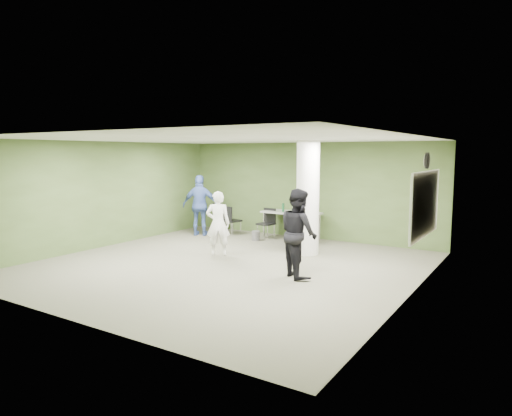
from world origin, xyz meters
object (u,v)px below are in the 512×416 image
Objects in this scene: chair_back_left at (220,215)px; man_blue at (200,205)px; folding_table at (291,214)px; man_black at (299,233)px; woman_white at (218,223)px.

chair_back_left is 1.06m from man_blue.
man_blue reaches higher than folding_table.
man_blue is at bearing -159.18° from folding_table.
folding_table is at bearing 173.75° from man_blue.
man_black is (4.60, -3.56, 0.38)m from chair_back_left.
woman_white is 0.86× the size of man_blue.
man_blue is (-4.62, 2.58, 0.02)m from man_black.
woman_white is (-0.53, -2.80, 0.03)m from folding_table.
woman_white reaches higher than chair_back_left.
woman_white is at bearing 23.76° from man_black.
woman_white is 0.88× the size of man_black.
man_black is at bearing -58.36° from folding_table.
folding_table is 4.02m from man_black.
man_black reaches higher than woman_white.
man_black is 0.98× the size of man_blue.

